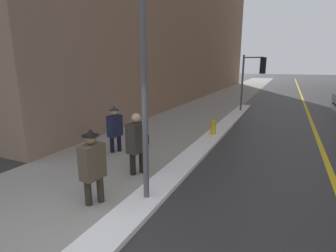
{
  "coord_description": "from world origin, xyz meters",
  "views": [
    {
      "loc": [
        2.71,
        -2.88,
        2.84
      ],
      "look_at": [
        -0.4,
        4.0,
        1.05
      ],
      "focal_mm": 28.0,
      "sensor_mm": 36.0,
      "label": 1
    }
  ],
  "objects": [
    {
      "name": "lamp_post",
      "position": [
        0.22,
        1.53,
        3.05
      ],
      "size": [
        0.28,
        0.28,
        5.12
      ],
      "color": "#515156",
      "rests_on": "ground"
    },
    {
      "name": "traffic_light_near",
      "position": [
        0.98,
        13.12,
        2.42
      ],
      "size": [
        1.31,
        0.33,
        3.36
      ],
      "rotation": [
        0.0,
        0.0,
        -0.12
      ],
      "color": "#515156",
      "rests_on": "ground"
    },
    {
      "name": "pedestrian_nearside",
      "position": [
        -0.72,
        1.0,
        0.88
      ],
      "size": [
        0.35,
        0.53,
        1.61
      ],
      "rotation": [
        0.0,
        0.0,
        -1.7
      ],
      "color": "#2A241B",
      "rests_on": "ground"
    },
    {
      "name": "pedestrian_trailing",
      "position": [
        -0.69,
        2.7,
        0.91
      ],
      "size": [
        0.38,
        0.76,
        1.64
      ],
      "rotation": [
        0.0,
        0.0,
        -1.7
      ],
      "color": "black",
      "rests_on": "ground"
    },
    {
      "name": "sidewalk_slab",
      "position": [
        -2.0,
        15.0,
        0.01
      ],
      "size": [
        4.0,
        80.0,
        0.01
      ],
      "color": "gray",
      "rests_on": "ground"
    },
    {
      "name": "snow_bank_curb",
      "position": [
        0.21,
        7.01,
        0.05
      ],
      "size": [
        0.72,
        17.18,
        0.11
      ],
      "color": "white",
      "rests_on": "ground"
    },
    {
      "name": "pedestrian_in_glasses",
      "position": [
        -2.26,
        3.92,
        0.84
      ],
      "size": [
        0.34,
        0.5,
        1.54
      ],
      "rotation": [
        0.0,
        0.0,
        -1.7
      ],
      "color": "black",
      "rests_on": "ground"
    },
    {
      "name": "ground_plane",
      "position": [
        0.0,
        0.0,
        0.0
      ],
      "size": [
        160.0,
        160.0,
        0.0
      ],
      "primitive_type": "plane",
      "color": "#2D2D30"
    },
    {
      "name": "road_centre_stripe",
      "position": [
        4.0,
        15.0,
        0.0
      ],
      "size": [
        0.16,
        80.0,
        0.0
      ],
      "color": "gold",
      "rests_on": "ground"
    },
    {
      "name": "fire_hydrant",
      "position": [
        0.19,
        7.07,
        0.35
      ],
      "size": [
        0.2,
        0.2,
        0.7
      ],
      "color": "gold",
      "rests_on": "ground"
    }
  ]
}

